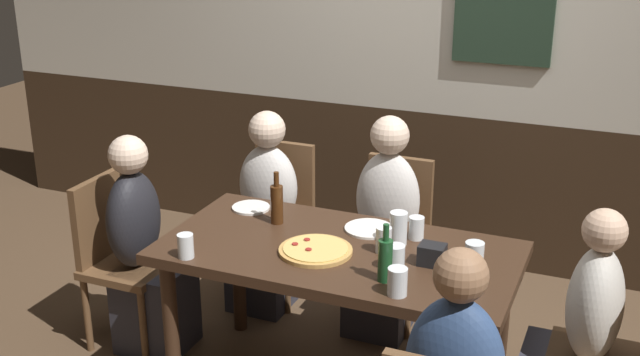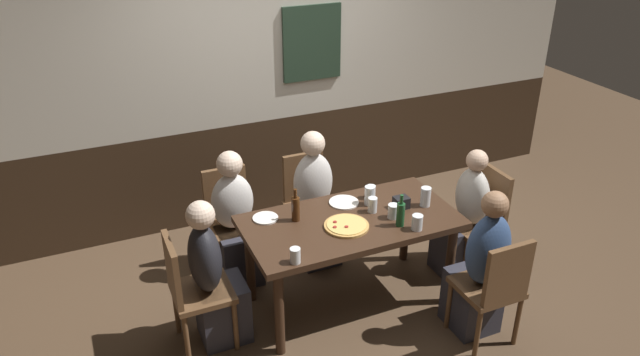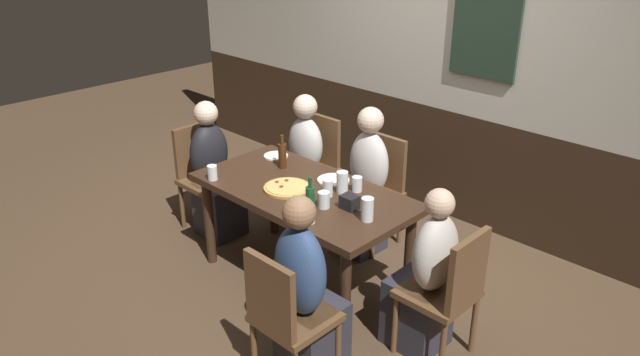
# 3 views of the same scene
# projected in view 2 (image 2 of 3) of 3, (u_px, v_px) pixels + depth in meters

# --- Properties ---
(ground_plane) EXTENTS (12.00, 12.00, 0.00)m
(ground_plane) POSITION_uv_depth(u_px,v_px,m) (348.00, 300.00, 4.72)
(ground_plane) COLOR #4C3826
(wall_back) EXTENTS (6.40, 0.13, 2.60)m
(wall_back) POSITION_uv_depth(u_px,v_px,m) (272.00, 81.00, 5.47)
(wall_back) COLOR #332316
(wall_back) RESTS_ON ground_plane
(dining_table) EXTENTS (1.58, 0.81, 0.74)m
(dining_table) POSITION_uv_depth(u_px,v_px,m) (350.00, 230.00, 4.42)
(dining_table) COLOR #382316
(dining_table) RESTS_ON ground_plane
(chair_left_far) EXTENTS (0.40, 0.40, 0.88)m
(chair_left_far) POSITION_uv_depth(u_px,v_px,m) (230.00, 215.00, 4.91)
(chair_left_far) COLOR brown
(chair_left_far) RESTS_ON ground_plane
(chair_head_west) EXTENTS (0.40, 0.40, 0.88)m
(chair_head_west) POSITION_uv_depth(u_px,v_px,m) (191.00, 287.00, 4.06)
(chair_head_west) COLOR brown
(chair_head_west) RESTS_ON ground_plane
(chair_right_near) EXTENTS (0.40, 0.40, 0.88)m
(chair_right_near) POSITION_uv_depth(u_px,v_px,m) (495.00, 286.00, 4.07)
(chair_right_near) COLOR brown
(chair_right_near) RESTS_ON ground_plane
(chair_head_east) EXTENTS (0.40, 0.40, 0.88)m
(chair_head_east) POSITION_uv_depth(u_px,v_px,m) (481.00, 214.00, 4.92)
(chair_head_east) COLOR brown
(chair_head_east) RESTS_ON ground_plane
(chair_mid_far) EXTENTS (0.40, 0.40, 0.88)m
(chair_mid_far) POSITION_uv_depth(u_px,v_px,m) (308.00, 199.00, 5.16)
(chair_mid_far) COLOR brown
(chair_mid_far) RESTS_ON ground_plane
(person_left_far) EXTENTS (0.34, 0.37, 1.12)m
(person_left_far) POSITION_uv_depth(u_px,v_px,m) (236.00, 227.00, 4.79)
(person_left_far) COLOR #2D2D38
(person_left_far) RESTS_ON ground_plane
(person_head_west) EXTENTS (0.37, 0.34, 1.13)m
(person_head_west) POSITION_uv_depth(u_px,v_px,m) (214.00, 283.00, 4.13)
(person_head_west) COLOR #2D2D38
(person_head_west) RESTS_ON ground_plane
(person_right_near) EXTENTS (0.34, 0.37, 1.16)m
(person_right_near) POSITION_uv_depth(u_px,v_px,m) (480.00, 274.00, 4.21)
(person_right_near) COLOR #2D2D38
(person_right_near) RESTS_ON ground_plane
(person_head_east) EXTENTS (0.37, 0.34, 1.10)m
(person_head_east) POSITION_uv_depth(u_px,v_px,m) (464.00, 223.00, 4.88)
(person_head_east) COLOR #2D2D38
(person_head_east) RESTS_ON ground_plane
(person_mid_far) EXTENTS (0.34, 0.37, 1.16)m
(person_mid_far) POSITION_uv_depth(u_px,v_px,m) (315.00, 207.00, 5.03)
(person_mid_far) COLOR #2D2D38
(person_mid_far) RESTS_ON ground_plane
(pizza) EXTENTS (0.32, 0.32, 0.03)m
(pizza) POSITION_uv_depth(u_px,v_px,m) (346.00, 226.00, 4.28)
(pizza) COLOR tan
(pizza) RESTS_ON dining_table
(beer_glass_half) EXTENTS (0.07, 0.07, 0.12)m
(beer_glass_half) POSITION_uv_depth(u_px,v_px,m) (372.00, 206.00, 4.46)
(beer_glass_half) COLOR silver
(beer_glass_half) RESTS_ON dining_table
(beer_glass_tall) EXTENTS (0.08, 0.08, 0.15)m
(beer_glass_tall) POSITION_uv_depth(u_px,v_px,m) (370.00, 196.00, 4.55)
(beer_glass_tall) COLOR silver
(beer_glass_tall) RESTS_ON dining_table
(pint_glass_stout) EXTENTS (0.08, 0.08, 0.11)m
(pint_glass_stout) POSITION_uv_depth(u_px,v_px,m) (417.00, 223.00, 4.24)
(pint_glass_stout) COLOR silver
(pint_glass_stout) RESTS_ON dining_table
(tumbler_water) EXTENTS (0.07, 0.07, 0.11)m
(tumbler_water) POSITION_uv_depth(u_px,v_px,m) (371.00, 193.00, 4.65)
(tumbler_water) COLOR silver
(tumbler_water) RESTS_ON dining_table
(tumbler_short) EXTENTS (0.08, 0.08, 0.15)m
(tumbler_short) POSITION_uv_depth(u_px,v_px,m) (425.00, 198.00, 4.53)
(tumbler_short) COLOR silver
(tumbler_short) RESTS_ON dining_table
(pint_glass_amber) EXTENTS (0.08, 0.08, 0.11)m
(pint_glass_amber) POSITION_uv_depth(u_px,v_px,m) (393.00, 212.00, 4.38)
(pint_glass_amber) COLOR silver
(pint_glass_amber) RESTS_ON dining_table
(pint_glass_pale) EXTENTS (0.07, 0.07, 0.11)m
(pint_glass_pale) POSITION_uv_depth(u_px,v_px,m) (295.00, 256.00, 3.88)
(pint_glass_pale) COLOR silver
(pint_glass_pale) RESTS_ON dining_table
(beer_bottle_green) EXTENTS (0.06, 0.06, 0.25)m
(beer_bottle_green) POSITION_uv_depth(u_px,v_px,m) (401.00, 214.00, 4.26)
(beer_bottle_green) COLOR #194723
(beer_bottle_green) RESTS_ON dining_table
(beer_bottle_brown) EXTENTS (0.06, 0.06, 0.26)m
(beer_bottle_brown) POSITION_uv_depth(u_px,v_px,m) (296.00, 208.00, 4.32)
(beer_bottle_brown) COLOR #42230F
(beer_bottle_brown) RESTS_ON dining_table
(plate_white_large) EXTENTS (0.23, 0.23, 0.01)m
(plate_white_large) POSITION_uv_depth(u_px,v_px,m) (344.00, 202.00, 4.60)
(plate_white_large) COLOR white
(plate_white_large) RESTS_ON dining_table
(plate_white_small) EXTENTS (0.19, 0.19, 0.01)m
(plate_white_small) POSITION_uv_depth(u_px,v_px,m) (265.00, 218.00, 4.39)
(plate_white_small) COLOR white
(plate_white_small) RESTS_ON dining_table
(condiment_caddy) EXTENTS (0.11, 0.09, 0.09)m
(condiment_caddy) POSITION_uv_depth(u_px,v_px,m) (401.00, 202.00, 4.51)
(condiment_caddy) COLOR black
(condiment_caddy) RESTS_ON dining_table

